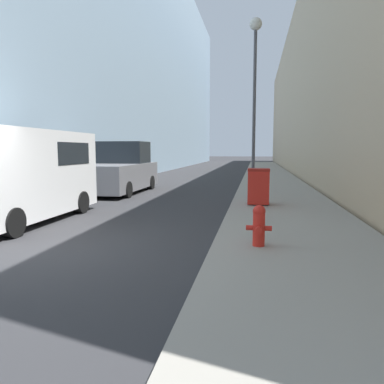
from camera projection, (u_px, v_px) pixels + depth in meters
name	position (u px, v px, depth m)	size (l,w,h in m)	color
ground_plane	(26.00, 254.00, 6.64)	(200.00, 200.00, 0.00)	#2D2D30
sidewalk_right	(270.00, 178.00, 23.44)	(3.31, 60.00, 0.14)	gray
building_left_glass	(100.00, 58.00, 32.61)	(12.00, 60.00, 19.62)	#849EB2
building_right_stone	(369.00, 93.00, 29.29)	(12.00, 60.00, 12.51)	tan
fire_hydrant	(259.00, 224.00, 6.62)	(0.45, 0.34, 0.74)	red
trash_bin	(258.00, 186.00, 11.64)	(0.67, 0.63, 1.13)	red
lamppost	(255.00, 74.00, 14.28)	(0.47, 0.47, 6.66)	#4C4C51
white_van	(21.00, 172.00, 9.49)	(1.96, 5.04, 2.33)	white
pickup_truck	(118.00, 171.00, 16.20)	(2.28, 5.23, 2.20)	slate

